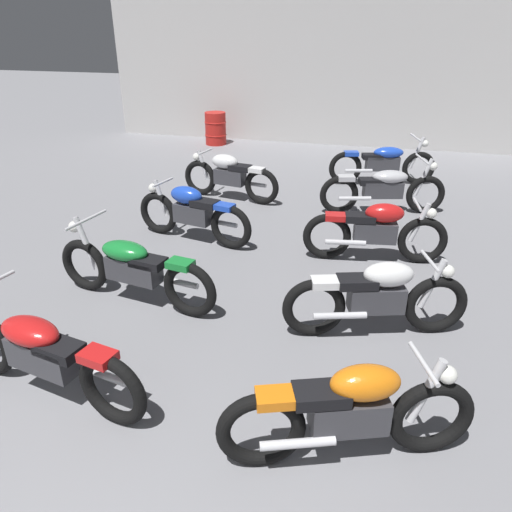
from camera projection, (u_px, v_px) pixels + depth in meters
The scene contains 11 objects.
back_wall at pixel (341, 74), 12.61m from camera, with size 12.67×0.24×3.60m, color #BCBAB7.
motorcycle_left_row_1 at pixel (42, 353), 4.22m from camera, with size 2.15×0.71×0.97m.
motorcycle_left_row_2 at pixel (133, 268), 5.69m from camera, with size 2.16×0.68×0.97m.
motorcycle_left_row_3 at pixel (192, 212), 7.32m from camera, with size 1.95×0.59×0.88m.
motorcycle_left_row_4 at pixel (229, 175), 9.05m from camera, with size 1.96×0.57×0.88m.
motorcycle_right_row_1 at pixel (350, 411), 3.59m from camera, with size 1.88×0.82×0.88m.
motorcycle_right_row_2 at pixel (377, 296), 5.08m from camera, with size 1.91×0.75×0.88m.
motorcycle_right_row_3 at pixel (376, 230), 6.68m from camera, with size 1.96×0.59×0.88m.
motorcycle_right_row_4 at pixel (384, 188), 8.38m from camera, with size 2.12×0.86×0.97m.
motorcycle_right_row_5 at pixel (383, 162), 9.92m from camera, with size 2.12×0.85×0.97m.
oil_drum at pixel (216, 128), 13.19m from camera, with size 0.59×0.59×0.85m.
Camera 1 is at (1.34, -0.07, 3.05)m, focal length 34.24 mm.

